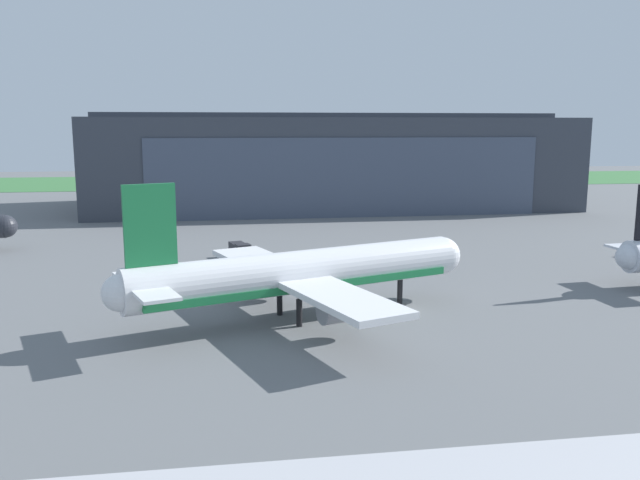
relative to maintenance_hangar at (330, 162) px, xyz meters
The scene contains 5 objects.
ground_plane 89.11m from the maintenance_hangar, 95.04° to the right, with size 440.00×440.00×0.00m, color slate.
grass_field_strip 72.17m from the maintenance_hangar, 96.24° to the left, with size 440.00×56.00×0.08m, color #3C753F.
maintenance_hangar is the anchor object (origin of this frame).
airliner_near_left 91.28m from the maintenance_hangar, 101.14° to the right, with size 35.05×31.35×13.48m.
ops_van 64.48m from the maintenance_hangar, 110.80° to the right, with size 3.19×5.20×2.31m.
Camera 1 is at (-17.28, -61.12, 18.11)m, focal length 36.70 mm.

